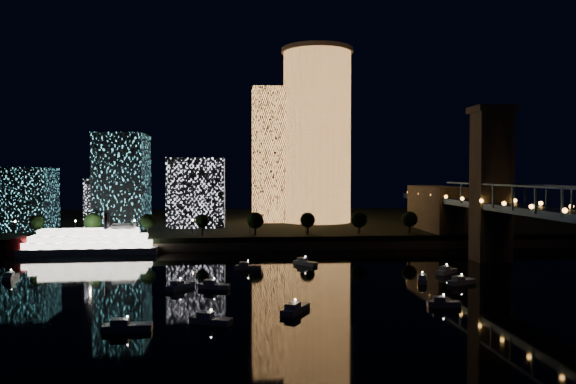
# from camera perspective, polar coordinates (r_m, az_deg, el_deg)

# --- Properties ---
(ground) EXTENTS (520.00, 520.00, 0.00)m
(ground) POSITION_cam_1_polar(r_m,az_deg,el_deg) (128.73, 2.51, -10.88)
(ground) COLOR black
(ground) RESTS_ON ground
(far_bank) EXTENTS (420.00, 160.00, 5.00)m
(far_bank) POSITION_cam_1_polar(r_m,az_deg,el_deg) (286.06, -1.80, -3.25)
(far_bank) COLOR black
(far_bank) RESTS_ON ground
(seawall) EXTENTS (420.00, 6.00, 3.00)m
(seawall) POSITION_cam_1_polar(r_m,az_deg,el_deg) (208.82, -0.52, -5.48)
(seawall) COLOR #6B5E4C
(seawall) RESTS_ON ground
(tower_cylindrical) EXTENTS (34.00, 34.00, 82.40)m
(tower_cylindrical) POSITION_cam_1_polar(r_m,az_deg,el_deg) (269.21, 2.97, 5.75)
(tower_cylindrical) COLOR #FDA251
(tower_cylindrical) RESTS_ON far_bank
(tower_rectangular) EXTENTS (20.14, 20.14, 64.09)m
(tower_rectangular) POSITION_cam_1_polar(r_m,az_deg,el_deg) (272.08, -1.52, 3.76)
(tower_rectangular) COLOR #FDA251
(tower_rectangular) RESTS_ON far_bank
(midrise_blocks) EXTENTS (88.87, 30.68, 39.83)m
(midrise_blocks) POSITION_cam_1_polar(r_m,az_deg,el_deg) (248.82, -16.08, 0.10)
(midrise_blocks) COLOR white
(midrise_blocks) RESTS_ON far_bank
(riverboat) EXTENTS (50.79, 12.57, 15.18)m
(riverboat) POSITION_cam_1_polar(r_m,az_deg,el_deg) (210.69, -20.09, -4.88)
(riverboat) COLOR silver
(riverboat) RESTS_ON ground
(motorboats) EXTENTS (124.62, 73.87, 2.78)m
(motorboats) POSITION_cam_1_polar(r_m,az_deg,el_deg) (138.58, -0.21, -9.61)
(motorboats) COLOR silver
(motorboats) RESTS_ON ground
(esplanade_trees) EXTENTS (166.44, 6.83, 8.92)m
(esplanade_trees) POSITION_cam_1_polar(r_m,az_deg,el_deg) (213.68, -9.28, -2.92)
(esplanade_trees) COLOR black
(esplanade_trees) RESTS_ON far_bank
(street_lamps) EXTENTS (132.70, 0.70, 5.65)m
(street_lamps) POSITION_cam_1_polar(r_m,az_deg,el_deg) (219.91, -9.66, -3.16)
(street_lamps) COLOR black
(street_lamps) RESTS_ON far_bank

